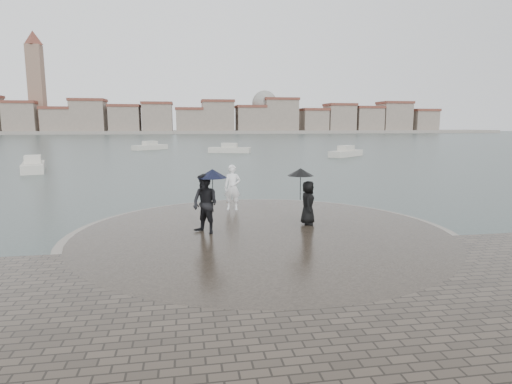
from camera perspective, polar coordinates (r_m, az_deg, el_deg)
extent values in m
plane|color=#2B3835|center=(10.75, 4.36, -11.69)|extent=(400.00, 400.00, 0.00)
cylinder|color=gray|center=(13.96, 0.89, -6.07)|extent=(12.50, 12.50, 0.32)
cylinder|color=#2D261E|center=(13.95, 0.89, -5.99)|extent=(11.90, 11.90, 0.36)
imported|color=white|center=(17.22, -3.16, 0.61)|extent=(0.75, 0.58, 1.83)
imported|color=black|center=(13.58, -6.80, -1.59)|extent=(1.16, 1.16, 1.89)
cylinder|color=black|center=(13.62, -5.80, 0.18)|extent=(0.02, 0.02, 0.90)
cone|color=black|center=(13.55, -5.84, 2.48)|extent=(0.96, 0.96, 0.28)
imported|color=black|center=(14.82, 6.94, -1.44)|extent=(0.68, 0.85, 1.52)
cylinder|color=black|center=(14.76, 5.94, 0.67)|extent=(0.02, 0.02, 0.90)
cone|color=black|center=(14.69, 5.97, 2.67)|extent=(0.92, 0.92, 0.26)
cube|color=gray|center=(172.79, -8.86, 7.91)|extent=(260.00, 20.00, 1.20)
cube|color=gray|center=(179.24, -28.66, 8.52)|extent=(11.00, 10.00, 11.00)
cube|color=brown|center=(179.40, -28.81, 10.43)|extent=(11.60, 10.60, 1.00)
cube|color=gray|center=(175.75, -24.90, 8.47)|extent=(10.00, 10.00, 9.00)
cube|color=brown|center=(175.84, -25.01, 10.10)|extent=(10.60, 10.60, 1.00)
cube|color=gray|center=(173.24, -21.38, 9.19)|extent=(12.00, 10.00, 12.00)
cube|color=brown|center=(173.44, -21.50, 11.33)|extent=(12.60, 10.60, 1.00)
cube|color=gray|center=(171.11, -17.04, 9.08)|extent=(11.00, 10.00, 10.00)
cube|color=brown|center=(171.24, -17.13, 10.92)|extent=(11.60, 10.60, 1.00)
cube|color=gray|center=(170.02, -12.98, 9.42)|extent=(11.00, 10.00, 11.00)
cube|color=brown|center=(170.19, -13.06, 11.44)|extent=(11.60, 10.60, 1.00)
cube|color=gray|center=(169.77, -8.87, 9.20)|extent=(10.00, 10.00, 9.00)
cube|color=brown|center=(169.86, -8.92, 10.89)|extent=(10.60, 10.60, 1.00)
cube|color=gray|center=(170.29, -5.13, 9.78)|extent=(12.00, 10.00, 12.00)
cube|color=brown|center=(170.50, -5.16, 11.96)|extent=(12.60, 10.60, 1.00)
cube|color=gray|center=(171.80, -0.74, 9.47)|extent=(11.00, 10.00, 10.00)
cube|color=brown|center=(171.93, -0.74, 11.31)|extent=(11.60, 10.60, 1.00)
cube|color=gray|center=(174.07, 3.23, 9.95)|extent=(13.00, 10.00, 13.00)
cube|color=brown|center=(174.32, 3.25, 12.25)|extent=(13.60, 10.60, 1.00)
cube|color=gray|center=(177.67, 7.68, 9.22)|extent=(10.00, 10.00, 9.00)
cube|color=brown|center=(177.76, 7.72, 10.83)|extent=(10.60, 10.60, 1.00)
cube|color=gray|center=(181.23, 11.06, 9.45)|extent=(11.00, 10.00, 11.00)
cube|color=brown|center=(181.38, 11.12, 11.34)|extent=(11.60, 10.60, 1.00)
cube|color=gray|center=(185.77, 14.57, 9.16)|extent=(11.00, 10.00, 10.00)
cube|color=brown|center=(185.88, 14.64, 10.85)|extent=(11.60, 10.60, 1.00)
cube|color=gray|center=(190.96, 17.91, 9.30)|extent=(12.00, 10.00, 12.00)
cube|color=brown|center=(191.15, 18.01, 11.25)|extent=(12.60, 10.60, 1.00)
cube|color=gray|center=(197.25, 21.28, 8.67)|extent=(10.00, 10.00, 9.00)
cube|color=brown|center=(197.33, 21.37, 10.12)|extent=(10.60, 10.60, 1.00)
cube|color=#846654|center=(180.02, -27.17, 11.98)|extent=(5.00, 5.00, 32.00)
cone|color=brown|center=(182.21, -27.61, 17.78)|extent=(6.80, 6.80, 5.00)
sphere|color=gray|center=(174.98, 1.14, 11.76)|extent=(10.00, 10.00, 10.00)
cube|color=beige|center=(65.86, -13.95, 5.72)|extent=(5.15, 4.87, 0.90)
cube|color=beige|center=(65.84, -13.97, 6.24)|extent=(2.29, 2.23, 0.90)
cube|color=beige|center=(38.98, -27.54, 2.81)|extent=(3.03, 5.73, 0.90)
cube|color=beige|center=(38.93, -27.61, 3.69)|extent=(1.70, 2.25, 0.90)
cube|color=beige|center=(57.28, -3.55, 5.50)|extent=(5.73, 3.10, 0.90)
cube|color=beige|center=(57.24, -3.56, 6.10)|extent=(2.26, 1.72, 0.90)
cube|color=beige|center=(51.67, 11.89, 4.94)|extent=(5.24, 4.76, 0.90)
cube|color=beige|center=(51.63, 11.91, 5.60)|extent=(2.30, 2.20, 0.90)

